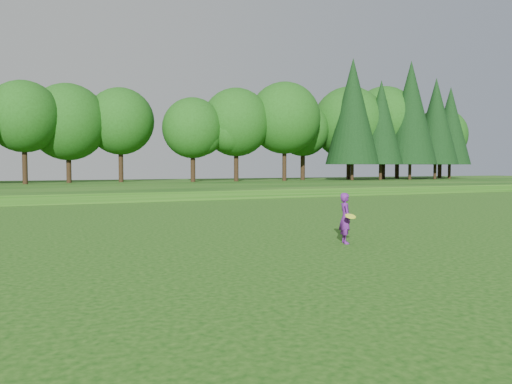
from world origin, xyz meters
name	(u,v)px	position (x,y,z in m)	size (l,w,h in m)	color
ground	(302,250)	(0.00, 0.00, 0.00)	(140.00, 140.00, 0.00)	#0F3F0C
berm	(112,188)	(0.00, 34.00, 0.30)	(130.00, 30.00, 0.60)	#0F3F0C
walking_path	(145,201)	(0.00, 20.00, 0.02)	(130.00, 1.60, 0.04)	gray
treeline	(105,104)	(0.00, 38.00, 8.10)	(104.00, 7.00, 15.00)	#1A4810
woman	(345,218)	(1.71, 0.53, 0.72)	(0.57, 0.94, 1.45)	#5B1A76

